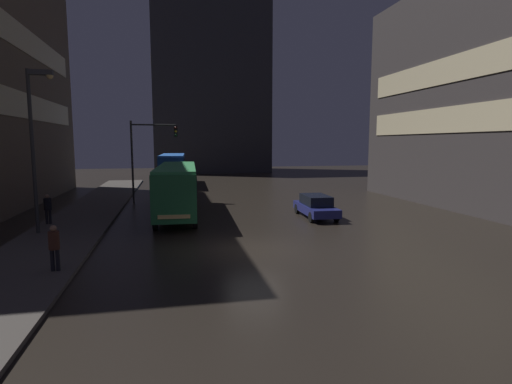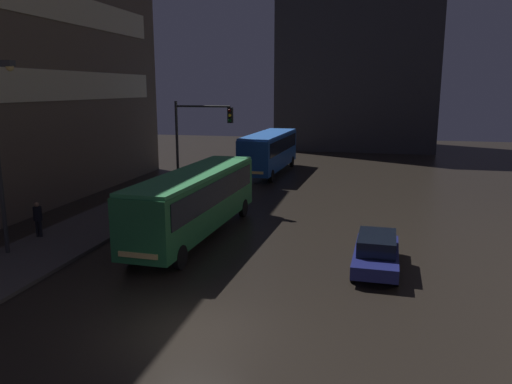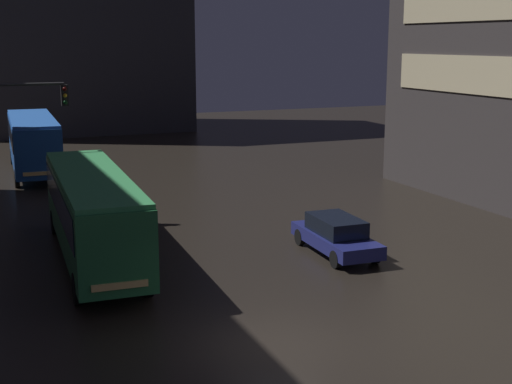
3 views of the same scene
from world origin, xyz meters
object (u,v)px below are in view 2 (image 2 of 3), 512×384
at_px(bus_far, 269,149).
at_px(street_lamp_sidewalk, 0,130).
at_px(bus_near, 196,197).
at_px(traffic_light_main, 196,136).
at_px(pedestrian_near, 38,216).
at_px(car_taxi, 376,252).

relative_size(bus_far, street_lamp_sidewalk, 1.36).
relative_size(bus_near, street_lamp_sidewalk, 1.44).
relative_size(traffic_light_main, street_lamp_sidewalk, 0.79).
height_order(bus_far, street_lamp_sidewalk, street_lamp_sidewalk).
bearing_deg(traffic_light_main, pedestrian_near, -122.04).
xyz_separation_m(bus_far, car_taxi, (8.71, -21.64, -1.37)).
relative_size(bus_near, pedestrian_near, 6.90).
bearing_deg(bus_near, car_taxi, 165.50).
relative_size(bus_near, bus_far, 1.06).
bearing_deg(street_lamp_sidewalk, pedestrian_near, 99.20).
height_order(bus_near, car_taxi, bus_near).
height_order(car_taxi, traffic_light_main, traffic_light_main).
height_order(bus_far, pedestrian_near, bus_far).
xyz_separation_m(pedestrian_near, traffic_light_main, (5.13, 8.19, 3.18)).
relative_size(bus_far, pedestrian_near, 6.51).
height_order(pedestrian_near, street_lamp_sidewalk, street_lamp_sidewalk).
distance_m(bus_near, traffic_light_main, 6.83).
bearing_deg(street_lamp_sidewalk, bus_near, 33.40).
bearing_deg(bus_near, pedestrian_near, 19.17).
bearing_deg(car_taxi, street_lamp_sidewalk, 9.09).
bearing_deg(car_taxi, pedestrian_near, 0.30).
bearing_deg(bus_far, traffic_light_main, 84.09).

